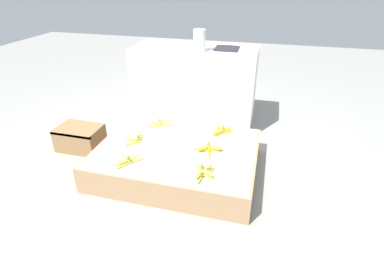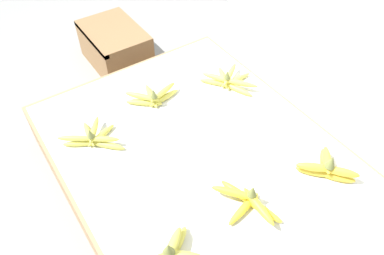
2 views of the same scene
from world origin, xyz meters
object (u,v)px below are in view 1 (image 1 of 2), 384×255
object	(u,v)px
foam_tray_white	(156,41)
banana_bunch_back_left	(160,123)
banana_bunch_back_midleft	(221,130)
glass_jar	(199,41)
banana_bunch_front_midleft	(203,171)
wooden_crate	(80,138)
banana_bunch_front_left	(127,160)
banana_bunch_middle_midleft	(208,149)
banana_bunch_middle_left	(136,139)

from	to	relation	value
foam_tray_white	banana_bunch_back_left	bearing A→B (deg)	-69.34
banana_bunch_back_midleft	glass_jar	size ratio (longest dim) A/B	0.93
glass_jar	banana_bunch_front_midleft	bearing A→B (deg)	-74.76
banana_bunch_back_left	glass_jar	world-z (taller)	glass_jar
wooden_crate	foam_tray_white	xyz separation A→B (m)	(0.43, 0.91, 0.70)
banana_bunch_back_left	foam_tray_white	world-z (taller)	foam_tray_white
banana_bunch_front_left	glass_jar	distance (m)	1.25
foam_tray_white	glass_jar	bearing A→B (deg)	-28.64
banana_bunch_middle_midleft	glass_jar	size ratio (longest dim) A/B	1.20
wooden_crate	glass_jar	size ratio (longest dim) A/B	1.97
banana_bunch_middle_left	banana_bunch_back_midleft	xyz separation A→B (m)	(0.65, 0.30, 0.01)
banana_bunch_middle_midleft	glass_jar	bearing A→B (deg)	109.22
banana_bunch_front_left	glass_jar	bearing A→B (deg)	74.84
wooden_crate	banana_bunch_back_midleft	world-z (taller)	banana_bunch_back_midleft
banana_bunch_front_left	foam_tray_white	size ratio (longest dim) A/B	0.93
foam_tray_white	wooden_crate	bearing A→B (deg)	-115.18
banana_bunch_back_left	banana_bunch_back_midleft	bearing A→B (deg)	-1.95
banana_bunch_middle_midleft	glass_jar	world-z (taller)	glass_jar
banana_bunch_front_midleft	banana_bunch_back_midleft	xyz separation A→B (m)	(0.02, 0.61, 0.00)
banana_bunch_middle_midleft	banana_bunch_front_midleft	bearing A→B (deg)	-84.90
wooden_crate	banana_bunch_back_left	distance (m)	0.73
wooden_crate	banana_bunch_middle_left	distance (m)	0.62
banana_bunch_front_left	banana_bunch_middle_midleft	distance (m)	0.61
banana_bunch_front_midleft	wooden_crate	bearing A→B (deg)	161.84
wooden_crate	foam_tray_white	size ratio (longest dim) A/B	1.64
banana_bunch_front_midleft	banana_bunch_back_midleft	bearing A→B (deg)	87.80
banana_bunch_front_midleft	foam_tray_white	size ratio (longest dim) A/B	0.92
foam_tray_white	banana_bunch_front_midleft	bearing A→B (deg)	-58.71
wooden_crate	banana_bunch_back_midleft	xyz separation A→B (m)	(1.25, 0.20, 0.14)
banana_bunch_front_midleft	banana_bunch_back_midleft	world-z (taller)	banana_bunch_front_midleft
banana_bunch_middle_left	banana_bunch_back_midleft	size ratio (longest dim) A/B	1.25
banana_bunch_back_midleft	foam_tray_white	size ratio (longest dim) A/B	0.78
wooden_crate	banana_bunch_middle_midleft	world-z (taller)	banana_bunch_middle_midleft
banana_bunch_back_left	banana_bunch_back_midleft	world-z (taller)	banana_bunch_back_midleft
foam_tray_white	banana_bunch_back_midleft	bearing A→B (deg)	-40.76
banana_bunch_back_left	banana_bunch_back_midleft	xyz separation A→B (m)	(0.56, -0.02, 0.01)
banana_bunch_front_left	banana_bunch_back_left	distance (m)	0.62
glass_jar	banana_bunch_middle_midleft	bearing A→B (deg)	-70.78
banana_bunch_back_midleft	banana_bunch_front_left	bearing A→B (deg)	-134.18
banana_bunch_middle_left	banana_bunch_front_midleft	bearing A→B (deg)	-25.72
banana_bunch_middle_midleft	foam_tray_white	distance (m)	1.39
banana_bunch_back_left	banana_bunch_front_midleft	bearing A→B (deg)	-49.24
wooden_crate	banana_bunch_back_left	xyz separation A→B (m)	(0.69, 0.22, 0.13)
banana_bunch_back_left	foam_tray_white	bearing A→B (deg)	110.66
wooden_crate	banana_bunch_front_left	xyz separation A→B (m)	(0.67, -0.39, 0.13)
banana_bunch_back_left	foam_tray_white	xyz separation A→B (m)	(-0.26, 0.69, 0.56)
banana_bunch_back_midleft	banana_bunch_front_midleft	bearing A→B (deg)	-92.20
banana_bunch_front_midleft	glass_jar	size ratio (longest dim) A/B	1.10
banana_bunch_front_left	foam_tray_white	distance (m)	1.44
banana_bunch_front_midleft	banana_bunch_middle_left	world-z (taller)	banana_bunch_front_midleft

